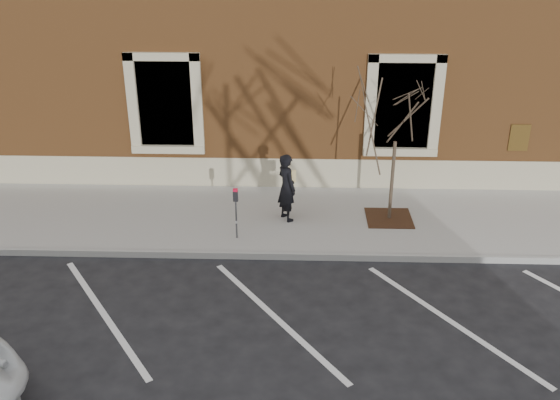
{
  "coord_description": "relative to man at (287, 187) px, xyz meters",
  "views": [
    {
      "loc": [
        0.39,
        -11.73,
        6.82
      ],
      "look_at": [
        0.0,
        0.6,
        1.1
      ],
      "focal_mm": 40.0,
      "sensor_mm": 36.0,
      "label": 1
    }
  ],
  "objects": [
    {
      "name": "sidewalk_near",
      "position": [
        -0.12,
        0.16,
        -0.89
      ],
      "size": [
        40.0,
        3.5,
        0.15
      ],
      "primitive_type": "cube",
      "color": "#9F9C96",
      "rests_on": "ground"
    },
    {
      "name": "building_civic",
      "position": [
        -0.12,
        6.15,
        3.03
      ],
      "size": [
        40.0,
        8.62,
        8.0
      ],
      "color": "brown",
      "rests_on": "ground"
    },
    {
      "name": "tree_grate",
      "position": [
        2.45,
        0.09,
        -0.81
      ],
      "size": [
        1.08,
        1.08,
        0.03
      ],
      "primitive_type": "cube",
      "color": "#3F2614",
      "rests_on": "sidewalk_near"
    },
    {
      "name": "parking_stripes",
      "position": [
        -0.12,
        -3.79,
        -0.97
      ],
      "size": [
        28.0,
        4.4,
        0.01
      ],
      "primitive_type": null,
      "color": "silver",
      "rests_on": "ground"
    },
    {
      "name": "parking_meter",
      "position": [
        -1.09,
        -0.99,
        0.01
      ],
      "size": [
        0.11,
        0.08,
        1.2
      ],
      "rotation": [
        0.0,
        0.0,
        0.13
      ],
      "color": "#595B60",
      "rests_on": "sidewalk_near"
    },
    {
      "name": "man",
      "position": [
        0.0,
        0.0,
        0.0
      ],
      "size": [
        0.65,
        0.72,
        1.64
      ],
      "primitive_type": "imported",
      "rotation": [
        0.0,
        0.0,
        2.14
      ],
      "color": "black",
      "rests_on": "sidewalk_near"
    },
    {
      "name": "sapling",
      "position": [
        2.45,
        0.09,
        1.65
      ],
      "size": [
        2.12,
        2.12,
        3.53
      ],
      "color": "#4B3E2E",
      "rests_on": "sidewalk_near"
    },
    {
      "name": "curb_near",
      "position": [
        -0.12,
        -1.64,
        -0.89
      ],
      "size": [
        40.0,
        0.12,
        0.15
      ],
      "primitive_type": "cube",
      "color": "#9E9E99",
      "rests_on": "ground"
    },
    {
      "name": "ground",
      "position": [
        -0.12,
        -1.59,
        -0.97
      ],
      "size": [
        120.0,
        120.0,
        0.0
      ],
      "primitive_type": "plane",
      "color": "#28282B",
      "rests_on": "ground"
    }
  ]
}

